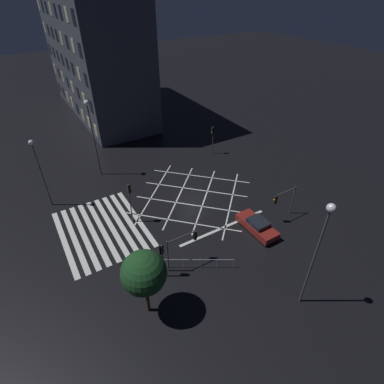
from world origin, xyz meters
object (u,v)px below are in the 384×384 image
(traffic_light_se_cross, at_px, (184,242))
(street_lamp_east, at_px, (322,235))
(traffic_light_median_south, at_px, (130,196))
(traffic_light_ne_cross, at_px, (283,198))
(waiting_car, at_px, (257,226))
(traffic_light_se_main, at_px, (162,254))
(street_lamp_far, at_px, (90,121))
(traffic_light_nw_cross, at_px, (213,135))
(street_tree_near, at_px, (144,273))
(street_lamp_west, at_px, (38,162))

(traffic_light_se_cross, xyz_separation_m, street_lamp_east, (7.81, 5.71, 4.36))
(traffic_light_median_south, distance_m, traffic_light_ne_cross, 14.99)
(waiting_car, bearing_deg, street_lamp_east, 162.43)
(traffic_light_se_main, xyz_separation_m, street_lamp_east, (7.62, 7.87, 4.36))
(traffic_light_se_main, relative_size, street_lamp_far, 0.37)
(traffic_light_nw_cross, relative_size, street_tree_near, 0.69)
(traffic_light_nw_cross, bearing_deg, traffic_light_median_south, 27.88)
(traffic_light_nw_cross, xyz_separation_m, traffic_light_ne_cross, (15.39, -2.11, -0.34))
(traffic_light_ne_cross, height_order, street_lamp_west, street_lamp_west)
(street_lamp_west, distance_m, street_lamp_far, 7.63)
(traffic_light_se_cross, distance_m, street_lamp_east, 10.61)
(traffic_light_nw_cross, height_order, street_lamp_west, street_lamp_west)
(traffic_light_median_south, xyz_separation_m, traffic_light_se_main, (7.77, -0.52, -0.67))
(traffic_light_median_south, bearing_deg, traffic_light_se_main, -93.80)
(traffic_light_se_main, relative_size, street_lamp_west, 0.46)
(traffic_light_ne_cross, relative_size, street_lamp_west, 0.44)
(traffic_light_se_main, distance_m, traffic_light_ne_cross, 13.56)
(traffic_light_nw_cross, bearing_deg, street_lamp_east, 71.58)
(traffic_light_ne_cross, relative_size, street_tree_near, 0.59)
(traffic_light_median_south, relative_size, traffic_light_ne_cross, 1.32)
(street_lamp_east, xyz_separation_m, waiting_car, (-7.80, 2.47, -6.28))
(street_lamp_east, xyz_separation_m, street_lamp_west, (-22.59, -13.98, -1.52))
(traffic_light_ne_cross, relative_size, street_lamp_east, 0.36)
(traffic_light_nw_cross, xyz_separation_m, street_lamp_far, (-2.69, -15.22, 4.24))
(traffic_light_ne_cross, bearing_deg, traffic_light_nw_cross, -97.80)
(traffic_light_se_cross, height_order, street_lamp_far, street_lamp_far)
(traffic_light_nw_cross, height_order, street_lamp_east, street_lamp_east)
(street_lamp_far, bearing_deg, street_lamp_east, 15.88)
(traffic_light_median_south, relative_size, waiting_car, 0.99)
(traffic_light_ne_cross, height_order, waiting_car, traffic_light_ne_cross)
(traffic_light_se_cross, height_order, traffic_light_ne_cross, traffic_light_se_cross)
(street_tree_near, bearing_deg, street_lamp_east, 62.71)
(traffic_light_nw_cross, relative_size, street_lamp_far, 0.42)
(traffic_light_ne_cross, bearing_deg, street_lamp_west, -36.53)
(traffic_light_se_main, xyz_separation_m, waiting_car, (-0.18, 10.34, -1.92))
(traffic_light_nw_cross, xyz_separation_m, street_tree_near, (18.12, -18.04, 1.32))
(street_lamp_west, xyz_separation_m, street_tree_near, (17.31, 3.74, -1.20))
(street_tree_near, height_order, waiting_car, street_tree_near)
(street_lamp_far, bearing_deg, traffic_light_se_main, -1.38)
(traffic_light_se_main, xyz_separation_m, street_lamp_west, (-14.97, -6.12, 2.85))
(traffic_light_se_cross, height_order, street_lamp_west, street_lamp_west)
(traffic_light_se_cross, distance_m, traffic_light_median_south, 7.79)
(traffic_light_nw_cross, distance_m, street_lamp_west, 21.94)
(traffic_light_se_main, xyz_separation_m, street_lamp_far, (-18.47, 0.44, 4.57))
(street_lamp_east, bearing_deg, traffic_light_se_cross, -143.83)
(traffic_light_median_south, xyz_separation_m, traffic_light_ne_cross, (7.37, 13.04, -0.67))
(traffic_light_median_south, bearing_deg, street_lamp_west, 132.66)
(street_lamp_far, relative_size, street_tree_near, 1.64)
(traffic_light_ne_cross, distance_m, street_lamp_east, 10.76)
(traffic_light_ne_cross, bearing_deg, street_lamp_far, -54.04)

